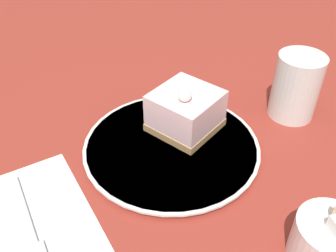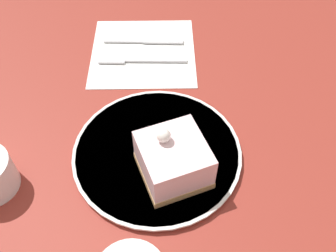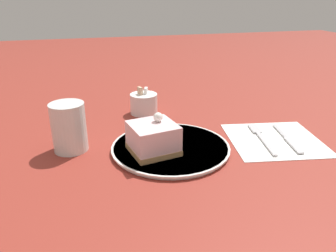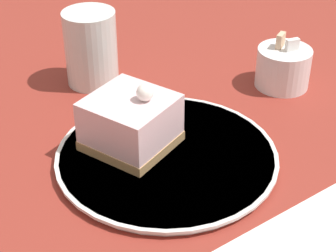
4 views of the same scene
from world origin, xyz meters
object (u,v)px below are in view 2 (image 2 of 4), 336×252
Objects in this scene: cake_slice at (175,159)px; fork at (135,60)px; plate at (157,152)px; knife at (151,41)px.

cake_slice is 0.64× the size of fork.
plate reaches higher than fork.
knife is at bearing -13.18° from cake_slice.
cake_slice reaches higher than knife.
cake_slice is 0.34m from knife.
fork is (0.28, 0.03, -0.04)m from cake_slice.
fork is (0.24, 0.01, -0.00)m from plate.
plate is 1.63× the size of knife.
plate is 0.29m from knife.
cake_slice reaches higher than plate.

